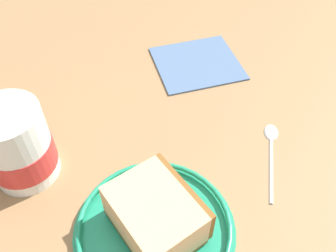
% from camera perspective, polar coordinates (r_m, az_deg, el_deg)
% --- Properties ---
extents(ground_plane, '(1.51, 1.51, 0.02)m').
position_cam_1_polar(ground_plane, '(0.48, -1.09, -8.93)').
color(ground_plane, '#936D47').
extents(small_plate, '(0.18, 0.18, 0.01)m').
position_cam_1_polar(small_plate, '(0.43, -2.12, -15.56)').
color(small_plate, '#1E8C66').
rests_on(small_plate, ground_plane).
extents(cake_slice, '(0.13, 0.12, 0.05)m').
position_cam_1_polar(cake_slice, '(0.40, -1.90, -13.59)').
color(cake_slice, brown).
rests_on(cake_slice, small_plate).
extents(tea_mug, '(0.10, 0.08, 0.11)m').
position_cam_1_polar(tea_mug, '(0.47, -22.54, -3.02)').
color(tea_mug, white).
rests_on(tea_mug, ground_plane).
extents(teaspoon, '(0.13, 0.04, 0.01)m').
position_cam_1_polar(teaspoon, '(0.52, 15.87, -2.60)').
color(teaspoon, silver).
rests_on(teaspoon, ground_plane).
extents(folded_napkin, '(0.16, 0.17, 0.01)m').
position_cam_1_polar(folded_napkin, '(0.63, 4.59, 9.85)').
color(folded_napkin, slate).
rests_on(folded_napkin, ground_plane).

